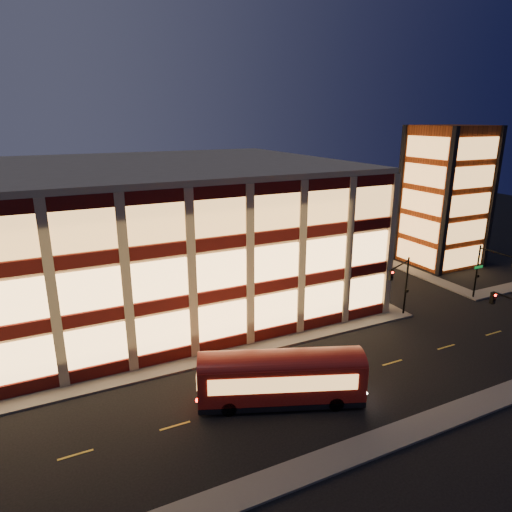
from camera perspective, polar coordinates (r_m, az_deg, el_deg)
ground at (r=36.87m, az=-9.70°, el=-14.25°), size 200.00×200.00×0.00m
sidewalk_office_south at (r=37.13m, az=-14.73°, el=-14.23°), size 54.00×2.00×0.15m
sidewalk_office_east at (r=59.89m, az=6.96°, el=-1.53°), size 2.00×30.00×0.15m
sidewalk_tower_south at (r=60.57m, az=29.24°, el=-3.44°), size 14.00×2.00×0.15m
sidewalk_tower_west at (r=66.28m, az=15.00°, el=-0.17°), size 2.00×30.00×0.15m
sidewalk_near at (r=27.04m, az=-0.82°, el=-27.35°), size 100.00×2.00×0.15m
office_building at (r=49.16m, az=-19.04°, el=2.25°), size 50.45×30.45×14.50m
stair_tower at (r=64.95m, az=22.53°, el=6.87°), size 8.60×8.60×18.00m
traffic_signal_far at (r=45.71m, az=17.67°, el=-2.82°), size 3.79×1.87×6.00m
traffic_signal_right at (r=53.38m, az=27.20°, el=-1.12°), size 1.20×4.37×6.00m
trolley_bus at (r=32.19m, az=3.14°, el=-14.62°), size 11.49×6.75×3.81m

